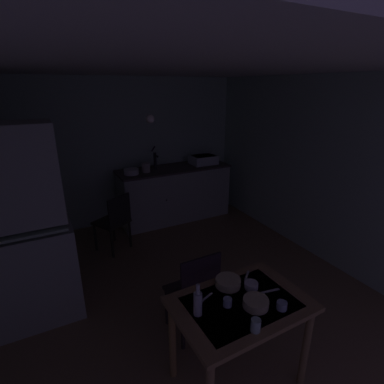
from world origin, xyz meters
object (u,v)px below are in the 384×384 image
object	(u,v)px
hutch_cabinet	(22,237)
serving_bowl_wide	(251,285)
sink_basin	(203,160)
chair_by_counter	(114,221)
glass_bottle	(198,303)
hand_pump	(155,159)
mixing_bowl_counter	(131,172)
teacup_cream	(282,306)
chair_far_side	(194,292)
dining_table	(240,315)

from	to	relation	value
hutch_cabinet	serving_bowl_wide	size ratio (longest dim) A/B	18.34
sink_basin	chair_by_counter	bearing A→B (deg)	-160.50
chair_by_counter	glass_bottle	xyz separation A→B (m)	(0.02, -2.39, 0.39)
hand_pump	mixing_bowl_counter	size ratio (longest dim) A/B	1.69
chair_by_counter	teacup_cream	world-z (taller)	chair_by_counter
sink_basin	teacup_cream	bearing A→B (deg)	-110.40
sink_basin	hand_pump	size ratio (longest dim) A/B	1.13
sink_basin	chair_far_side	xyz separation A→B (m)	(-1.50, -2.49, -0.53)
hutch_cabinet	dining_table	xyz separation A→B (m)	(1.39, -1.49, -0.28)
dining_table	serving_bowl_wide	distance (m)	0.24
serving_bowl_wide	dining_table	bearing A→B (deg)	-150.20
dining_table	chair_by_counter	size ratio (longest dim) A/B	1.18
sink_basin	mixing_bowl_counter	distance (m)	1.32
chair_far_side	teacup_cream	bearing A→B (deg)	-68.57
hand_pump	mixing_bowl_counter	bearing A→B (deg)	-167.72
dining_table	chair_far_side	distance (m)	0.59
chair_by_counter	serving_bowl_wide	bearing A→B (deg)	-77.57
teacup_cream	dining_table	bearing A→B (deg)	138.32
chair_by_counter	glass_bottle	size ratio (longest dim) A/B	3.51
hutch_cabinet	dining_table	world-z (taller)	hutch_cabinet
chair_far_side	glass_bottle	bearing A→B (deg)	-115.74
hutch_cabinet	hand_pump	xyz separation A→B (m)	(1.93, 1.61, 0.18)
chair_by_counter	serving_bowl_wide	size ratio (longest dim) A/B	7.97
mixing_bowl_counter	chair_by_counter	size ratio (longest dim) A/B	0.27
dining_table	teacup_cream	xyz separation A→B (m)	(0.21, -0.19, 0.15)
dining_table	serving_bowl_wide	bearing A→B (deg)	29.80
mixing_bowl_counter	teacup_cream	world-z (taller)	mixing_bowl_counter
chair_by_counter	hutch_cabinet	bearing A→B (deg)	-138.10
dining_table	chair_far_side	size ratio (longest dim) A/B	1.11
sink_basin	teacup_cream	distance (m)	3.46
dining_table	hand_pump	bearing A→B (deg)	80.26
hand_pump	chair_far_side	xyz separation A→B (m)	(-0.62, -2.54, -0.62)
teacup_cream	hutch_cabinet	bearing A→B (deg)	133.68
mixing_bowl_counter	chair_far_side	size ratio (longest dim) A/B	0.26
sink_basin	dining_table	size ratio (longest dim) A/B	0.44
chair_by_counter	serving_bowl_wide	xyz separation A→B (m)	(0.51, -2.33, 0.32)
sink_basin	dining_table	world-z (taller)	sink_basin
mixing_bowl_counter	dining_table	xyz separation A→B (m)	(-0.09, -3.00, -0.33)
chair_far_side	teacup_cream	xyz separation A→B (m)	(0.29, -0.75, 0.31)
hutch_cabinet	serving_bowl_wide	world-z (taller)	hutch_cabinet
hutch_cabinet	chair_far_side	bearing A→B (deg)	-35.39
sink_basin	glass_bottle	size ratio (longest dim) A/B	1.83
hand_pump	chair_by_counter	bearing A→B (deg)	-142.80
hutch_cabinet	serving_bowl_wide	distance (m)	2.10
chair_far_side	serving_bowl_wide	world-z (taller)	chair_far_side
serving_bowl_wide	mixing_bowl_counter	bearing A→B (deg)	91.34
glass_bottle	teacup_cream	bearing A→B (deg)	-22.57
serving_bowl_wide	glass_bottle	bearing A→B (deg)	-173.93
glass_bottle	mixing_bowl_counter	bearing A→B (deg)	81.74
teacup_cream	chair_by_counter	bearing A→B (deg)	102.13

